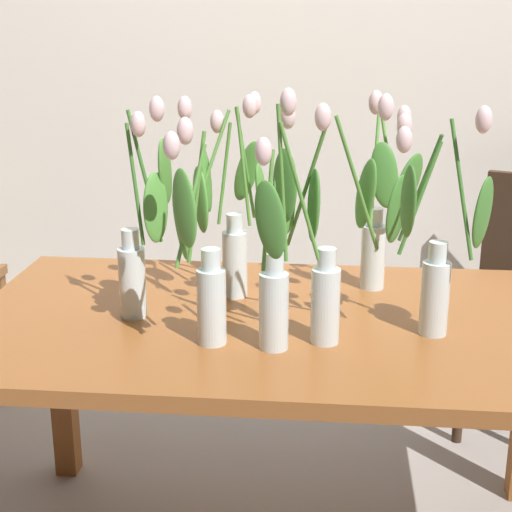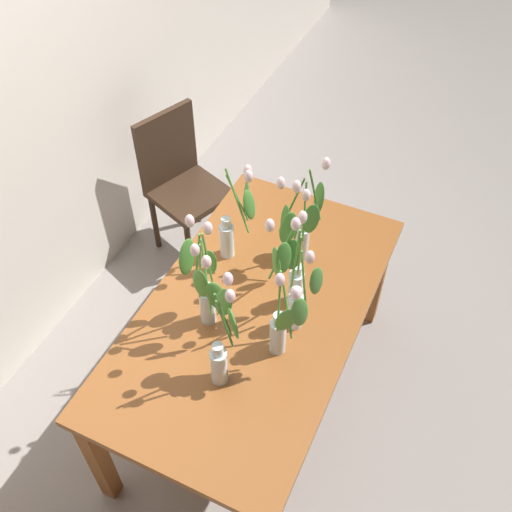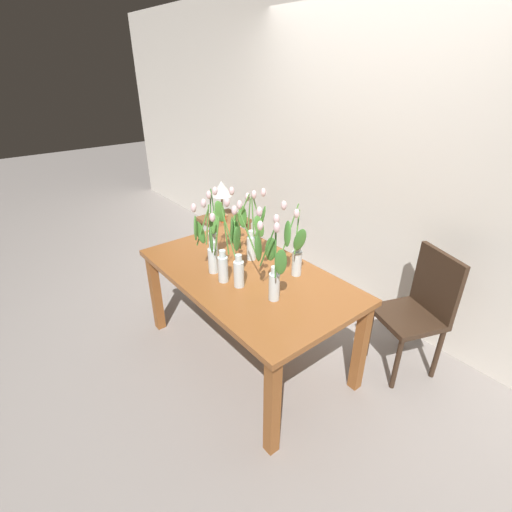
% 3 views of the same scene
% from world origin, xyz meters
% --- Properties ---
extents(room_wall_rear, '(9.00, 0.10, 2.70)m').
position_xyz_m(room_wall_rear, '(0.00, 1.29, 1.35)').
color(room_wall_rear, silver).
rests_on(room_wall_rear, ground).
extents(dining_table, '(1.60, 0.90, 0.74)m').
position_xyz_m(dining_table, '(0.00, 0.00, 0.65)').
color(dining_table, brown).
rests_on(dining_table, ground).
extents(tulip_vase_0, '(0.12, 0.17, 0.53)m').
position_xyz_m(tulip_vase_0, '(-0.17, -0.20, 0.92)').
color(tulip_vase_0, silver).
rests_on(tulip_vase_0, dining_table).
extents(tulip_vase_1, '(0.26, 0.20, 0.55)m').
position_xyz_m(tulip_vase_1, '(0.36, -0.07, 0.95)').
color(tulip_vase_1, silver).
rests_on(tulip_vase_1, dining_table).
extents(tulip_vase_2, '(0.17, 0.21, 0.59)m').
position_xyz_m(tulip_vase_2, '(0.01, -0.18, 0.96)').
color(tulip_vase_2, silver).
rests_on(tulip_vase_2, dining_table).
extents(tulip_vase_3, '(0.27, 0.16, 0.57)m').
position_xyz_m(tulip_vase_3, '(0.11, -0.12, 0.93)').
color(tulip_vase_3, silver).
rests_on(tulip_vase_3, dining_table).
extents(tulip_vase_4, '(0.17, 0.18, 0.56)m').
position_xyz_m(tulip_vase_4, '(0.25, 0.22, 0.93)').
color(tulip_vase_4, silver).
rests_on(tulip_vase_4, dining_table).
extents(tulip_vase_5, '(0.22, 0.26, 0.55)m').
position_xyz_m(tulip_vase_5, '(-0.14, 0.15, 0.96)').
color(tulip_vase_5, silver).
rests_on(tulip_vase_5, dining_table).
extents(tulip_vase_6, '(0.14, 0.14, 0.56)m').
position_xyz_m(tulip_vase_6, '(-0.35, -0.03, 0.93)').
color(tulip_vase_6, silver).
rests_on(tulip_vase_6, dining_table).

